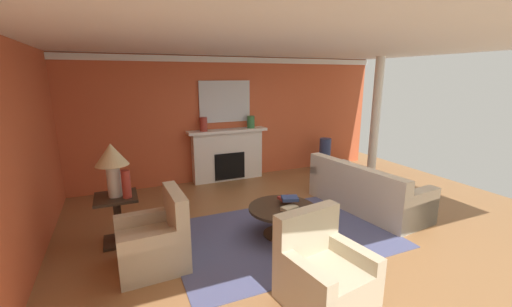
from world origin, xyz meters
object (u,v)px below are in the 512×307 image
object	(u,v)px
side_table	(118,216)
vase_on_side_table	(126,184)
coffee_table	(282,214)
vase_mantel_right	(251,122)
armchair_near_window	(155,243)
vase_tall_corner	(325,155)
sofa	(365,193)
mantel_mirror	(225,102)
table_lamp	(112,160)
armchair_facing_fireplace	(323,276)
vase_mantel_left	(203,124)
fireplace	(228,156)

from	to	relation	value
side_table	vase_on_side_table	size ratio (longest dim) A/B	1.81
coffee_table	vase_mantel_right	distance (m)	3.06
armchair_near_window	vase_tall_corner	bearing A→B (deg)	30.73
sofa	vase_mantel_right	bearing A→B (deg)	114.51
mantel_mirror	table_lamp	distance (m)	3.30
armchair_near_window	side_table	distance (m)	0.91
armchair_facing_fireplace	mantel_mirror	bearing A→B (deg)	84.35
table_lamp	vase_mantel_right	xyz separation A→B (m)	(2.91, 2.06, 0.09)
armchair_facing_fireplace	table_lamp	world-z (taller)	table_lamp
side_table	vase_on_side_table	xyz separation A→B (m)	(0.15, -0.12, 0.49)
vase_on_side_table	vase_mantel_left	world-z (taller)	vase_mantel_left
sofa	armchair_near_window	distance (m)	3.67
table_lamp	coffee_table	bearing A→B (deg)	-18.72
coffee_table	vase_tall_corner	bearing A→B (deg)	44.79
table_lamp	vase_tall_corner	xyz separation A→B (m)	(4.82, 1.81, -0.81)
armchair_near_window	vase_on_side_table	distance (m)	0.94
vase_mantel_left	vase_tall_corner	distance (m)	3.15
sofa	side_table	bearing A→B (deg)	173.51
mantel_mirror	vase_tall_corner	xyz separation A→B (m)	(2.45, -0.42, -1.36)
sofa	armchair_near_window	bearing A→B (deg)	-174.59
armchair_facing_fireplace	vase_mantel_right	distance (m)	4.51
sofa	vase_on_side_table	bearing A→B (deg)	175.00
coffee_table	sofa	bearing A→B (deg)	9.08
table_lamp	vase_tall_corner	world-z (taller)	table_lamp
vase_mantel_right	sofa	bearing A→B (deg)	-65.49
vase_mantel_left	coffee_table	bearing A→B (deg)	-81.60
side_table	coffee_table	bearing A→B (deg)	-18.72
coffee_table	vase_on_side_table	bearing A→B (deg)	163.01
mantel_mirror	armchair_near_window	xyz separation A→B (m)	(-1.96, -3.04, -1.47)
armchair_near_window	vase_tall_corner	distance (m)	5.13
table_lamp	vase_mantel_right	size ratio (longest dim) A/B	2.72
vase_on_side_table	vase_mantel_left	bearing A→B (deg)	52.68
fireplace	table_lamp	xyz separation A→B (m)	(-2.36, -2.11, 0.67)
vase_mantel_right	vase_mantel_left	world-z (taller)	vase_mantel_left
vase_tall_corner	fireplace	bearing A→B (deg)	173.04
vase_mantel_left	vase_tall_corner	xyz separation A→B (m)	(3.00, -0.25, -0.91)
side_table	vase_mantel_left	bearing A→B (deg)	48.67
armchair_near_window	vase_mantel_right	world-z (taller)	vase_mantel_right
table_lamp	vase_on_side_table	world-z (taller)	table_lamp
fireplace	armchair_near_window	xyz separation A→B (m)	(-1.96, -2.92, -0.25)
sofa	vase_mantel_right	distance (m)	2.95
armchair_near_window	table_lamp	world-z (taller)	table_lamp
sofa	vase_mantel_left	xyz separation A→B (m)	(-2.25, 2.52, 1.03)
mantel_mirror	side_table	bearing A→B (deg)	-136.64
fireplace	mantel_mirror	distance (m)	1.23
mantel_mirror	vase_mantel_left	distance (m)	0.73
side_table	armchair_near_window	bearing A→B (deg)	-63.29
coffee_table	vase_mantel_left	xyz separation A→B (m)	(-0.42, 2.82, 0.99)
sofa	mantel_mirror	bearing A→B (deg)	122.27
mantel_mirror	coffee_table	world-z (taller)	mantel_mirror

